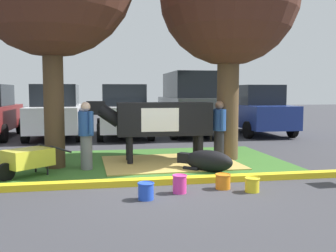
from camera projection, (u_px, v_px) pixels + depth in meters
The scene contains 17 objects.
ground_plane at pixel (161, 185), 7.27m from camera, with size 80.00×80.00×0.00m, color #38383D.
grass_island at pixel (146, 162), 9.54m from camera, with size 6.89×4.23×0.02m, color #386B28.
curb_yellow at pixel (161, 181), 7.32m from camera, with size 8.09×0.24×0.12m, color yellow.
hay_bedding at pixel (170, 163), 9.40m from camera, with size 3.20×2.40×0.04m, color tan.
cow_holstein at pixel (160, 119), 9.46m from camera, with size 3.14×0.74×1.53m.
calf_lying at pixel (207, 161), 8.45m from camera, with size 1.20×1.10×0.48m.
person_handler at pixel (86, 134), 8.56m from camera, with size 0.34×0.47×1.53m.
person_visitor_near at pixel (219, 129), 9.67m from camera, with size 0.34×0.53×1.53m.
wheelbarrow at pixel (27, 159), 7.90m from camera, with size 1.39×1.30×0.63m.
bucket_blue at pixel (146, 191), 6.28m from camera, with size 0.28×0.28×0.28m.
bucket_pink at pixel (180, 184), 6.67m from camera, with size 0.26×0.26×0.32m.
bucket_orange at pixel (223, 181), 6.97m from camera, with size 0.29×0.29×0.27m.
bucket_yellow at pixel (252, 184), 6.75m from camera, with size 0.27×0.27×0.25m.
sedan_silver at pixel (56, 112), 14.61m from camera, with size 2.04×4.41×2.02m.
hatchback_white at pixel (123, 112), 14.91m from camera, with size 2.04×4.41×2.02m.
suv_black at pixel (190, 104), 15.57m from camera, with size 2.14×4.61×2.52m.
sedan_blue at pixel (256, 110), 15.97m from camera, with size 2.04×4.41×2.02m.
Camera 1 is at (-1.17, -7.05, 1.76)m, focal length 41.15 mm.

